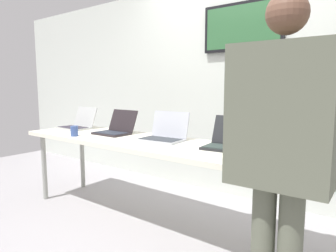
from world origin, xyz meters
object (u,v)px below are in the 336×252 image
Objects in this scene: laptop_station_4 at (322,153)px; laptop_station_1 at (116,128)px; coffee_mug at (74,131)px; laptop_station_2 at (165,134)px; workbench at (175,150)px; laptop_station_0 at (78,124)px; laptop_station_3 at (228,141)px; person at (282,142)px.

laptop_station_1 is at bearing -179.56° from laptop_station_4.
laptop_station_2 is at bearing 22.87° from coffee_mug.
laptop_station_4 is (1.07, 0.11, 0.10)m from workbench.
workbench is 1.44m from laptop_station_0.
laptop_station_2 is 3.96× the size of coffee_mug.
laptop_station_3 is 0.99m from person.
laptop_station_2 reaches higher than laptop_station_0.
workbench is at bearing -4.08° from laptop_station_0.
laptop_station_3 is 0.66m from laptop_station_4.
laptop_station_4 is 0.75m from person.
laptop_station_0 is 0.63m from laptop_station_1.
person reaches higher than laptop_station_1.
laptop_station_0 is 0.55m from coffee_mug.
laptop_station_0 is at bearing 163.66° from person.
person is at bearing -10.26° from coffee_mug.
workbench is 8.90× the size of laptop_station_0.
laptop_station_1 is at bearing -178.44° from laptop_station_3.
laptop_station_0 is 1.08× the size of laptop_station_1.
laptop_station_1 is at bearing 58.51° from coffee_mug.
person reaches higher than workbench.
person is (0.62, -0.74, 0.17)m from laptop_station_3.
laptop_station_3 is 1.47m from coffee_mug.
laptop_station_4 is at bearing -1.63° from laptop_station_3.
coffee_mug is (-0.82, -0.35, -0.01)m from laptop_station_2.
person is 2.09m from coffee_mug.
laptop_station_3 is at bearing 16.77° from workbench.
laptop_station_3 is at bearing 14.71° from coffee_mug.
workbench is at bearing 13.86° from coffee_mug.
laptop_station_4 reaches higher than workbench.
workbench is 9.23× the size of laptop_station_3.
laptop_station_3 is at bearing 2.54° from laptop_station_2.
coffee_mug is at bearing -170.33° from laptop_station_4.
laptop_station_0 is 1.84m from laptop_station_3.
laptop_station_4 is (1.26, 0.01, -0.00)m from laptop_station_2.
laptop_station_4 is at bearing 9.67° from coffee_mug.
laptop_station_2 is 0.89m from coffee_mug.
laptop_station_0 reaches higher than workbench.
laptop_station_1 is at bearing -179.39° from laptop_station_2.
workbench is 9.62× the size of laptop_station_1.
laptop_station_1 is (0.63, -0.01, -0.00)m from laptop_station_0.
coffee_mug reaches higher than workbench.
laptop_station_0 is 0.97× the size of laptop_station_2.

